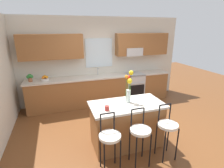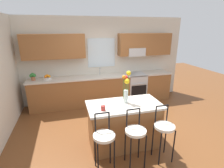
{
  "view_description": "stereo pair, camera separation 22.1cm",
  "coord_description": "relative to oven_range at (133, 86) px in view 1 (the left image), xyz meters",
  "views": [
    {
      "loc": [
        -1.34,
        -3.44,
        2.35
      ],
      "look_at": [
        -0.04,
        0.55,
        1.0
      ],
      "focal_mm": 27.84,
      "sensor_mm": 36.0,
      "label": 1
    },
    {
      "loc": [
        -1.13,
        -3.5,
        2.35
      ],
      "look_at": [
        -0.04,
        0.55,
        1.0
      ],
      "focal_mm": 27.84,
      "sensor_mm": 36.0,
      "label": 2
    }
  ],
  "objects": [
    {
      "name": "flower_vase",
      "position": [
        -1.11,
        -2.13,
        0.81
      ],
      "size": [
        0.17,
        0.17,
        0.65
      ],
      "color": "silver",
      "rests_on": "kitchen_island"
    },
    {
      "name": "back_wall_assembly",
      "position": [
        -1.07,
        0.31,
        1.05
      ],
      "size": [
        5.6,
        0.5,
        2.7
      ],
      "color": "beige",
      "rests_on": "ground"
    },
    {
      "name": "ground_plane",
      "position": [
        -1.09,
        -1.68,
        -0.46
      ],
      "size": [
        14.0,
        14.0,
        0.0
      ],
      "primitive_type": "plane",
      "color": "brown"
    },
    {
      "name": "fruit_bowl_oranges",
      "position": [
        -2.77,
        0.03,
        0.52
      ],
      "size": [
        0.24,
        0.24,
        0.16
      ],
      "color": "silver",
      "rests_on": "counter_run"
    },
    {
      "name": "bar_stool_middle",
      "position": [
        -1.17,
        -2.8,
        0.18
      ],
      "size": [
        0.36,
        0.36,
        1.04
      ],
      "color": "black",
      "rests_on": "ground"
    },
    {
      "name": "counter_run",
      "position": [
        -1.09,
        0.02,
        0.01
      ],
      "size": [
        4.56,
        0.64,
        0.92
      ],
      "color": "brown",
      "rests_on": "ground"
    },
    {
      "name": "oven_range",
      "position": [
        0.0,
        0.0,
        0.0
      ],
      "size": [
        0.6,
        0.64,
        0.92
      ],
      "color": "#B7BABC",
      "rests_on": "ground"
    },
    {
      "name": "mug_ceramic",
      "position": [
        -1.63,
        -2.36,
        0.51
      ],
      "size": [
        0.08,
        0.08,
        0.09
      ],
      "primitive_type": "cylinder",
      "color": "#A52D28",
      "rests_on": "kitchen_island"
    },
    {
      "name": "bar_stool_far",
      "position": [
        -0.62,
        -2.8,
        0.18
      ],
      "size": [
        0.36,
        0.36,
        1.04
      ],
      "color": "black",
      "rests_on": "ground"
    },
    {
      "name": "bar_stool_near",
      "position": [
        -1.72,
        -2.8,
        0.18
      ],
      "size": [
        0.36,
        0.36,
        1.04
      ],
      "color": "black",
      "rests_on": "ground"
    },
    {
      "name": "potted_plant_small",
      "position": [
        -3.16,
        0.03,
        0.59
      ],
      "size": [
        0.18,
        0.12,
        0.23
      ],
      "color": "#9E5B3D",
      "rests_on": "counter_run"
    },
    {
      "name": "sink_faucet",
      "position": [
        -1.18,
        0.17,
        0.6
      ],
      "size": [
        0.02,
        0.13,
        0.23
      ],
      "color": "#B7BABC",
      "rests_on": "counter_run"
    },
    {
      "name": "kitchen_island",
      "position": [
        -1.17,
        -2.2,
        0.0
      ],
      "size": [
        1.47,
        0.77,
        0.92
      ],
      "color": "brown",
      "rests_on": "ground"
    }
  ]
}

